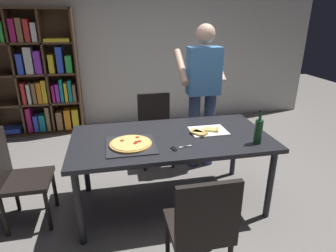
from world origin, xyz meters
TOP-DOWN VIEW (x-y plane):
  - ground_plane at (0.00, 0.00)m, footprint 12.00×12.00m
  - back_wall at (0.00, 2.60)m, footprint 6.40×0.10m
  - dining_table at (0.00, 0.00)m, footprint 1.88×0.96m
  - chair_near_camera at (-0.00, -0.97)m, footprint 0.42×0.42m
  - chair_far_side at (0.00, 0.97)m, footprint 0.42×0.42m
  - chair_left_end at (-1.43, 0.00)m, footprint 0.42×0.42m
  - bookshelf at (-1.68, 2.37)m, footprint 1.40×0.35m
  - person_serving_pizza at (0.55, 0.75)m, footprint 0.55×0.54m
  - pepperoni_pizza_on_tray at (-0.39, -0.13)m, footprint 0.43×0.43m
  - pizza_slices_on_towel at (0.36, 0.03)m, footprint 0.38×0.30m
  - wine_bottle at (0.73, -0.31)m, footprint 0.07×0.07m
  - kitchen_scissors at (0.00, -0.27)m, footprint 0.20×0.09m

SIDE VIEW (x-z plane):
  - ground_plane at x=0.00m, z-range 0.00..0.00m
  - chair_near_camera at x=0.00m, z-range 0.06..0.96m
  - chair_far_side at x=0.00m, z-range 0.06..0.96m
  - chair_left_end at x=-1.43m, z-range 0.06..0.96m
  - dining_table at x=0.00m, z-range 0.31..1.06m
  - kitchen_scissors at x=0.00m, z-range 0.75..0.76m
  - pizza_slices_on_towel at x=0.36m, z-range 0.75..0.78m
  - pepperoni_pizza_on_tray at x=-0.39m, z-range 0.75..0.78m
  - wine_bottle at x=0.73m, z-range 0.71..1.03m
  - bookshelf at x=-1.68m, z-range -0.03..1.92m
  - person_serving_pizza at x=0.55m, z-range 0.12..1.87m
  - back_wall at x=0.00m, z-range 0.00..2.80m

